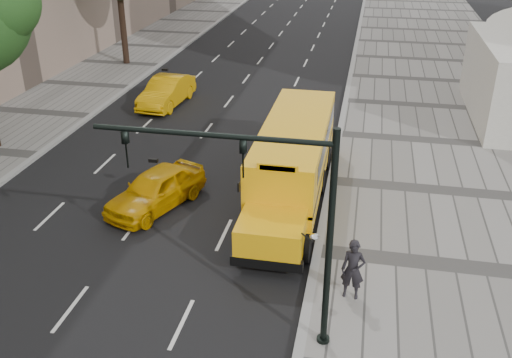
% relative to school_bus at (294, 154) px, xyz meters
% --- Properties ---
extents(ground, '(140.00, 140.00, 0.00)m').
position_rel_school_bus_xyz_m(ground, '(-4.50, 1.20, -1.76)').
color(ground, black).
rests_on(ground, ground).
extents(sidewalk_museum, '(12.00, 140.00, 0.15)m').
position_rel_school_bus_xyz_m(sidewalk_museum, '(7.50, 1.20, -1.69)').
color(sidewalk_museum, gray).
rests_on(sidewalk_museum, ground).
extents(curb_museum, '(0.30, 140.00, 0.15)m').
position_rel_school_bus_xyz_m(curb_museum, '(1.50, 1.20, -1.69)').
color(curb_museum, gray).
rests_on(curb_museum, ground).
extents(curb_far, '(0.30, 140.00, 0.15)m').
position_rel_school_bus_xyz_m(curb_far, '(-12.50, 1.20, -1.69)').
color(curb_far, gray).
rests_on(curb_far, ground).
extents(school_bus, '(2.96, 11.56, 3.19)m').
position_rel_school_bus_xyz_m(school_bus, '(0.00, 0.00, 0.00)').
color(school_bus, '#FAAF0C').
rests_on(school_bus, ground).
extents(taxi_near, '(3.43, 5.00, 1.58)m').
position_rel_school_bus_xyz_m(taxi_near, '(-5.15, -2.26, -0.97)').
color(taxi_near, '#D29305').
rests_on(taxi_near, ground).
extents(taxi_far, '(2.16, 5.20, 1.67)m').
position_rel_school_bus_xyz_m(taxi_far, '(-8.95, 9.80, -0.93)').
color(taxi_far, '#D29305').
rests_on(taxi_far, ground).
extents(pedestrian, '(0.75, 0.53, 1.96)m').
position_rel_school_bus_xyz_m(pedestrian, '(2.75, -6.72, -0.64)').
color(pedestrian, black).
rests_on(pedestrian, sidewalk_museum).
extents(traffic_signal, '(6.18, 0.36, 6.40)m').
position_rel_school_bus_xyz_m(traffic_signal, '(0.69, -8.85, 2.33)').
color(traffic_signal, black).
rests_on(traffic_signal, ground).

